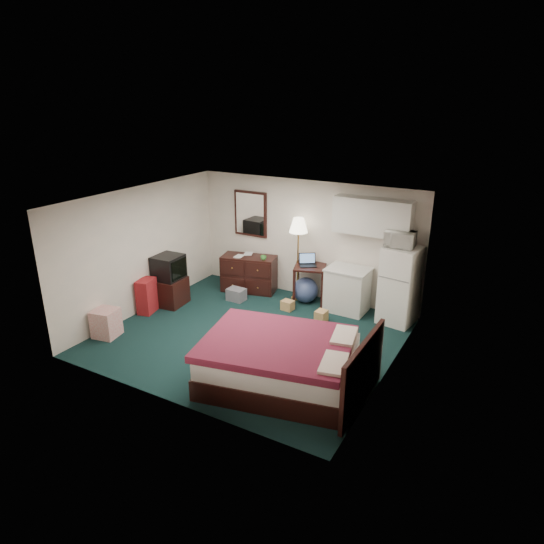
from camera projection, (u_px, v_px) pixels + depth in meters
The scene contains 25 objects.
floor at pixel (251, 336), 8.79m from camera, with size 5.00×4.50×0.01m, color black.
ceiling at pixel (249, 200), 7.92m from camera, with size 5.00×4.50×0.01m, color beige.
walls at pixel (250, 272), 8.35m from camera, with size 5.01×4.51×2.50m.
mirror at pixel (251, 214), 10.65m from camera, with size 0.80×0.06×1.00m, color white, non-canonical shape.
upper_cabinets at pixel (372, 217), 9.14m from camera, with size 1.50×0.35×0.70m, color silver, non-canonical shape.
headboard at pixel (363, 374), 6.60m from camera, with size 0.06×1.56×1.00m, color black, non-canonical shape.
dresser at pixel (249, 274), 10.70m from camera, with size 1.17×0.53×0.80m, color black, non-canonical shape.
floor_lamp at pixel (298, 259), 10.11m from camera, with size 0.38×0.38×1.77m, color #B77E37, non-canonical shape.
desk at pixel (310, 284), 10.11m from camera, with size 0.63×0.63×0.80m, color black, non-canonical shape.
exercise_ball at pixel (305, 290), 10.15m from camera, with size 0.53×0.53×0.53m, color #394877.
kitchen_counter at pixel (347, 290), 9.69m from camera, with size 0.79×0.60×0.87m, color silver, non-canonical shape.
fridge at pixel (399, 286), 9.08m from camera, with size 0.62×0.62×1.50m, color white, non-canonical shape.
bed at pixel (280, 362), 7.25m from camera, with size 2.19×1.71×0.70m, color #571828, non-canonical shape.
tv_stand at pixel (171, 292), 10.04m from camera, with size 0.56×0.61×0.56m, color black, non-canonical shape.
suitcase at pixel (147, 296), 9.65m from camera, with size 0.27×0.43×0.69m, color #800203, non-canonical shape.
retail_box at pixel (106, 323), 8.71m from camera, with size 0.41×0.41×0.51m, color white, non-canonical shape.
file_bin at pixel (236, 294), 10.27m from camera, with size 0.37×0.28×0.26m, color slate, non-canonical shape.
cardboard_box_a at pixel (288, 305), 9.83m from camera, with size 0.23×0.20×0.20m, color tan, non-canonical shape.
cardboard_box_b at pixel (321, 316), 9.29m from camera, with size 0.20×0.23×0.23m, color tan, non-canonical shape.
laptop at pixel (308, 261), 9.91m from camera, with size 0.34×0.28×0.24m, color black, non-canonical shape.
crt_tv at pixel (168, 267), 9.89m from camera, with size 0.53×0.58×0.49m, color black, non-canonical shape.
microwave at pixel (400, 237), 8.79m from camera, with size 0.53×0.29×0.36m, color white.
book_a at pixel (235, 251), 10.52m from camera, with size 0.18×0.02×0.24m, color tan.
book_b at pixel (244, 249), 10.66m from camera, with size 0.18×0.02×0.25m, color tan.
mug at pixel (263, 257), 10.31m from camera, with size 0.12×0.10×0.12m, color #3F8E38.
Camera 1 is at (4.18, -6.64, 4.13)m, focal length 32.00 mm.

